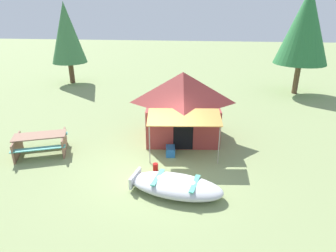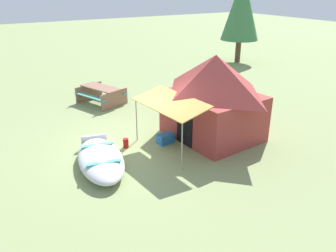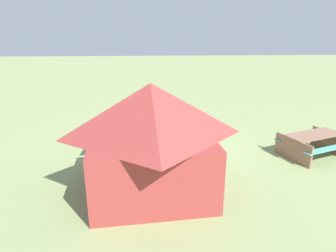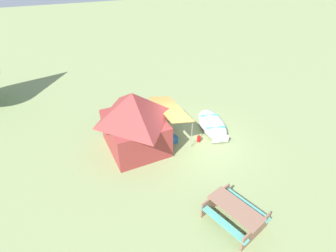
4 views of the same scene
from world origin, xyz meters
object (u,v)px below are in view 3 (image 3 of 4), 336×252
at_px(canvas_cabin_tent, 152,139).
at_px(fuel_can, 172,144).
at_px(picnic_table, 312,142).
at_px(cooler_box, 163,159).
at_px(beached_rowboat, 150,131).

bearing_deg(canvas_cabin_tent, fuel_can, -103.88).
bearing_deg(fuel_can, picnic_table, 168.76).
relative_size(canvas_cabin_tent, fuel_can, 13.17).
bearing_deg(fuel_can, cooler_box, 72.83).
height_order(picnic_table, cooler_box, picnic_table).
xyz_separation_m(canvas_cabin_tent, fuel_can, (-0.73, -2.93, -1.31)).
bearing_deg(cooler_box, canvas_cabin_tent, 78.67).
distance_m(picnic_table, fuel_can, 4.63).
distance_m(beached_rowboat, canvas_cabin_tent, 4.25).
distance_m(picnic_table, cooler_box, 4.95).
distance_m(canvas_cabin_tent, cooler_box, 2.15).
bearing_deg(canvas_cabin_tent, cooler_box, -101.33).
bearing_deg(cooler_box, beached_rowboat, -80.81).
relative_size(picnic_table, cooler_box, 4.25).
relative_size(canvas_cabin_tent, picnic_table, 1.74).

